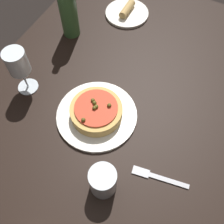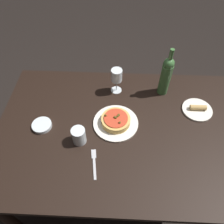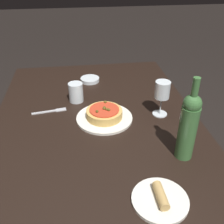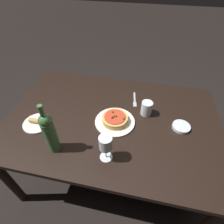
{
  "view_description": "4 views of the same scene",
  "coord_description": "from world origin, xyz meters",
  "px_view_note": "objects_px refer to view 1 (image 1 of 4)",
  "views": [
    {
      "loc": [
        -0.41,
        -0.21,
        1.51
      ],
      "look_at": [
        -0.02,
        -0.02,
        0.76
      ],
      "focal_mm": 42.0,
      "sensor_mm": 36.0,
      "label": 1
    },
    {
      "loc": [
        -0.02,
        -0.75,
        1.81
      ],
      "look_at": [
        -0.05,
        0.04,
        0.82
      ],
      "focal_mm": 35.0,
      "sensor_mm": 36.0,
      "label": 2
    },
    {
      "loc": [
        1.05,
        -0.07,
        1.43
      ],
      "look_at": [
        -0.03,
        0.07,
        0.76
      ],
      "focal_mm": 42.0,
      "sensor_mm": 36.0,
      "label": 3
    },
    {
      "loc": [
        -0.19,
        0.86,
        1.61
      ],
      "look_at": [
        -0.0,
        -0.01,
        0.77
      ],
      "focal_mm": 28.0,
      "sensor_mm": 36.0,
      "label": 4
    }
  ],
  "objects_px": {
    "dining_table": "(110,123)",
    "side_plate": "(127,12)",
    "wine_glass": "(18,64)",
    "water_cup": "(103,181)",
    "dinner_plate": "(97,115)",
    "fork": "(156,177)",
    "wine_bottle": "(67,2)",
    "pizza": "(96,111)"
  },
  "relations": [
    {
      "from": "water_cup",
      "to": "fork",
      "type": "xyz_separation_m",
      "value": [
        0.1,
        -0.13,
        -0.05
      ]
    },
    {
      "from": "pizza",
      "to": "side_plate",
      "type": "xyz_separation_m",
      "value": [
        0.52,
        0.13,
        -0.02
      ]
    },
    {
      "from": "dining_table",
      "to": "side_plate",
      "type": "bearing_deg",
      "value": 18.51
    },
    {
      "from": "wine_glass",
      "to": "side_plate",
      "type": "distance_m",
      "value": 0.56
    },
    {
      "from": "pizza",
      "to": "fork",
      "type": "bearing_deg",
      "value": -112.21
    },
    {
      "from": "side_plate",
      "to": "fork",
      "type": "bearing_deg",
      "value": -148.1
    },
    {
      "from": "dining_table",
      "to": "wine_bottle",
      "type": "distance_m",
      "value": 0.48
    },
    {
      "from": "water_cup",
      "to": "pizza",
      "type": "bearing_deg",
      "value": 33.02
    },
    {
      "from": "wine_glass",
      "to": "wine_bottle",
      "type": "distance_m",
      "value": 0.32
    },
    {
      "from": "dinner_plate",
      "to": "pizza",
      "type": "height_order",
      "value": "pizza"
    },
    {
      "from": "wine_glass",
      "to": "side_plate",
      "type": "relative_size",
      "value": 0.95
    },
    {
      "from": "dining_table",
      "to": "side_plate",
      "type": "height_order",
      "value": "side_plate"
    },
    {
      "from": "wine_bottle",
      "to": "water_cup",
      "type": "distance_m",
      "value": 0.67
    },
    {
      "from": "dinner_plate",
      "to": "fork",
      "type": "xyz_separation_m",
      "value": [
        -0.11,
        -0.26,
        -0.0
      ]
    },
    {
      "from": "pizza",
      "to": "wine_bottle",
      "type": "xyz_separation_m",
      "value": [
        0.31,
        0.29,
        0.12
      ]
    },
    {
      "from": "fork",
      "to": "side_plate",
      "type": "xyz_separation_m",
      "value": [
        0.63,
        0.39,
        0.01
      ]
    },
    {
      "from": "wine_glass",
      "to": "dinner_plate",
      "type": "bearing_deg",
      "value": -88.9
    },
    {
      "from": "pizza",
      "to": "water_cup",
      "type": "bearing_deg",
      "value": -146.98
    },
    {
      "from": "wine_glass",
      "to": "water_cup",
      "type": "xyz_separation_m",
      "value": [
        -0.2,
        -0.42,
        -0.08
      ]
    },
    {
      "from": "pizza",
      "to": "wine_bottle",
      "type": "relative_size",
      "value": 0.51
    },
    {
      "from": "dining_table",
      "to": "fork",
      "type": "relative_size",
      "value": 8.56
    },
    {
      "from": "dining_table",
      "to": "wine_glass",
      "type": "relative_size",
      "value": 8.31
    },
    {
      "from": "dinner_plate",
      "to": "fork",
      "type": "distance_m",
      "value": 0.29
    },
    {
      "from": "fork",
      "to": "dinner_plate",
      "type": "bearing_deg",
      "value": -30.63
    },
    {
      "from": "dinner_plate",
      "to": "wine_bottle",
      "type": "relative_size",
      "value": 0.8
    },
    {
      "from": "fork",
      "to": "side_plate",
      "type": "distance_m",
      "value": 0.74
    },
    {
      "from": "pizza",
      "to": "water_cup",
      "type": "xyz_separation_m",
      "value": [
        -0.2,
        -0.13,
        0.02
      ]
    },
    {
      "from": "dinner_plate",
      "to": "wine_glass",
      "type": "distance_m",
      "value": 0.31
    },
    {
      "from": "dining_table",
      "to": "water_cup",
      "type": "height_order",
      "value": "water_cup"
    },
    {
      "from": "dining_table",
      "to": "pizza",
      "type": "height_order",
      "value": "pizza"
    },
    {
      "from": "dinner_plate",
      "to": "side_plate",
      "type": "relative_size",
      "value": 1.45
    },
    {
      "from": "wine_glass",
      "to": "side_plate",
      "type": "xyz_separation_m",
      "value": [
        0.53,
        -0.16,
        -0.12
      ]
    },
    {
      "from": "water_cup",
      "to": "dining_table",
      "type": "bearing_deg",
      "value": 22.22
    },
    {
      "from": "dinner_plate",
      "to": "wine_bottle",
      "type": "xyz_separation_m",
      "value": [
        0.31,
        0.29,
        0.14
      ]
    },
    {
      "from": "dining_table",
      "to": "wine_bottle",
      "type": "bearing_deg",
      "value": 49.04
    },
    {
      "from": "water_cup",
      "to": "wine_bottle",
      "type": "bearing_deg",
      "value": 39.15
    },
    {
      "from": "wine_bottle",
      "to": "side_plate",
      "type": "xyz_separation_m",
      "value": [
        0.21,
        -0.16,
        -0.14
      ]
    },
    {
      "from": "water_cup",
      "to": "side_plate",
      "type": "xyz_separation_m",
      "value": [
        0.73,
        0.26,
        -0.04
      ]
    },
    {
      "from": "dinner_plate",
      "to": "wine_bottle",
      "type": "bearing_deg",
      "value": 42.66
    },
    {
      "from": "dinner_plate",
      "to": "wine_glass",
      "type": "xyz_separation_m",
      "value": [
        -0.01,
        0.29,
        0.13
      ]
    },
    {
      "from": "pizza",
      "to": "water_cup",
      "type": "height_order",
      "value": "water_cup"
    },
    {
      "from": "wine_glass",
      "to": "fork",
      "type": "distance_m",
      "value": 0.57
    }
  ]
}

